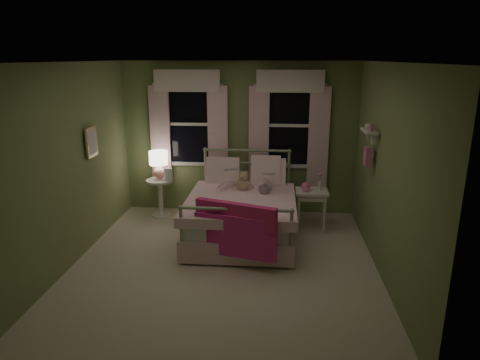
# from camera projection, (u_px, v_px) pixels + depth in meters

# --- Properties ---
(room_shell) EXTENTS (4.20, 4.20, 4.20)m
(room_shell) POSITION_uv_depth(u_px,v_px,m) (223.00, 170.00, 5.34)
(room_shell) COLOR silver
(room_shell) RESTS_ON ground
(bed) EXTENTS (1.58, 2.04, 1.18)m
(bed) POSITION_uv_depth(u_px,v_px,m) (242.00, 213.00, 6.47)
(bed) COLOR white
(bed) RESTS_ON ground
(pink_throw) EXTENTS (1.08, 0.45, 0.71)m
(pink_throw) POSITION_uv_depth(u_px,v_px,m) (235.00, 224.00, 5.44)
(pink_throw) COLOR #CF286C
(pink_throw) RESTS_ON bed
(child_left) EXTENTS (0.32, 0.25, 0.76)m
(child_left) POSITION_uv_depth(u_px,v_px,m) (227.00, 169.00, 6.75)
(child_left) COLOR #F7D1DD
(child_left) RESTS_ON bed
(child_right) EXTENTS (0.41, 0.33, 0.78)m
(child_right) POSITION_uv_depth(u_px,v_px,m) (262.00, 169.00, 6.70)
(child_right) COLOR #F7D1DD
(child_right) RESTS_ON bed
(book_left) EXTENTS (0.22, 0.16, 0.26)m
(book_left) POSITION_uv_depth(u_px,v_px,m) (225.00, 173.00, 6.51)
(book_left) COLOR beige
(book_left) RESTS_ON child_left
(book_right) EXTENTS (0.20, 0.13, 0.26)m
(book_right) POSITION_uv_depth(u_px,v_px,m) (261.00, 176.00, 6.47)
(book_right) COLOR beige
(book_right) RESTS_ON child_right
(teddy_bear) EXTENTS (0.24, 0.20, 0.32)m
(teddy_bear) POSITION_uv_depth(u_px,v_px,m) (244.00, 182.00, 6.62)
(teddy_bear) COLOR tan
(teddy_bear) RESTS_ON bed
(nightstand_left) EXTENTS (0.46, 0.46, 0.65)m
(nightstand_left) POSITION_uv_depth(u_px,v_px,m) (160.00, 193.00, 7.33)
(nightstand_left) COLOR white
(nightstand_left) RESTS_ON ground
(table_lamp) EXTENTS (0.31, 0.31, 0.48)m
(table_lamp) POSITION_uv_depth(u_px,v_px,m) (159.00, 162.00, 7.18)
(table_lamp) COLOR #F69D91
(table_lamp) RESTS_ON nightstand_left
(book_nightstand) EXTENTS (0.21, 0.26, 0.02)m
(book_nightstand) POSITION_uv_depth(u_px,v_px,m) (164.00, 181.00, 7.18)
(book_nightstand) COLOR beige
(book_nightstand) RESTS_ON nightstand_left
(nightstand_right) EXTENTS (0.50, 0.40, 0.64)m
(nightstand_right) POSITION_uv_depth(u_px,v_px,m) (312.00, 196.00, 6.70)
(nightstand_right) COLOR white
(nightstand_right) RESTS_ON ground
(pink_toy) EXTENTS (0.14, 0.19, 0.14)m
(pink_toy) POSITION_uv_depth(u_px,v_px,m) (306.00, 187.00, 6.66)
(pink_toy) COLOR pink
(pink_toy) RESTS_ON nightstand_right
(bud_vase) EXTENTS (0.06, 0.06, 0.28)m
(bud_vase) POSITION_uv_depth(u_px,v_px,m) (320.00, 181.00, 6.68)
(bud_vase) COLOR white
(bud_vase) RESTS_ON nightstand_right
(window_left) EXTENTS (1.34, 0.13, 1.96)m
(window_left) POSITION_uv_depth(u_px,v_px,m) (189.00, 120.00, 7.27)
(window_left) COLOR black
(window_left) RESTS_ON room_shell
(window_right) EXTENTS (1.34, 0.13, 1.96)m
(window_right) POSITION_uv_depth(u_px,v_px,m) (289.00, 121.00, 7.12)
(window_right) COLOR black
(window_right) RESTS_ON room_shell
(wall_shelf) EXTENTS (0.15, 0.50, 0.60)m
(wall_shelf) POSITION_uv_depth(u_px,v_px,m) (368.00, 144.00, 5.79)
(wall_shelf) COLOR white
(wall_shelf) RESTS_ON room_shell
(framed_picture) EXTENTS (0.03, 0.32, 0.42)m
(framed_picture) POSITION_uv_depth(u_px,v_px,m) (92.00, 142.00, 6.03)
(framed_picture) COLOR beige
(framed_picture) RESTS_ON room_shell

